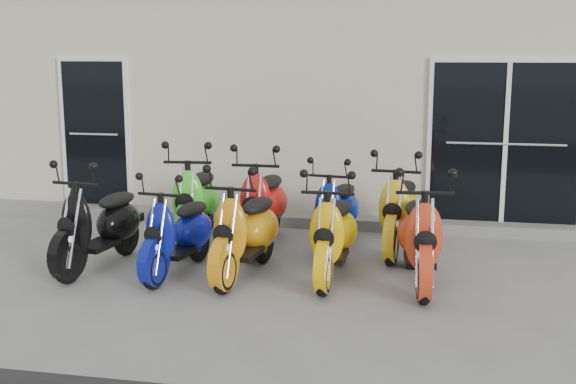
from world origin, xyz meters
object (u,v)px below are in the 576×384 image
at_px(scooter_back_blue, 337,200).
at_px(scooter_front_blue, 178,221).
at_px(scooter_front_black, 99,212).
at_px(scooter_front_orange_b, 334,222).
at_px(scooter_back_yellow, 400,199).
at_px(scooter_front_orange_a, 245,219).
at_px(scooter_back_green, 196,190).
at_px(scooter_back_red, 264,193).
at_px(scooter_front_red, 420,224).

bearing_deg(scooter_back_blue, scooter_front_blue, -128.92).
xyz_separation_m(scooter_front_black, scooter_front_orange_b, (2.61, 0.12, -0.01)).
bearing_deg(scooter_front_black, scooter_back_yellow, 29.88).
xyz_separation_m(scooter_front_orange_a, scooter_back_green, (-0.98, 1.29, 0.03)).
relative_size(scooter_front_orange_a, scooter_back_red, 0.97).
height_order(scooter_front_orange_a, scooter_front_red, scooter_front_red).
bearing_deg(scooter_front_red, scooter_back_blue, 122.79).
bearing_deg(scooter_front_red, scooter_front_orange_a, 177.45).
xyz_separation_m(scooter_front_black, scooter_front_orange_a, (1.68, 0.00, 0.00)).
height_order(scooter_front_orange_b, scooter_back_blue, scooter_front_orange_b).
xyz_separation_m(scooter_back_blue, scooter_back_yellow, (0.77, -0.09, 0.06)).
xyz_separation_m(scooter_front_orange_a, scooter_front_orange_b, (0.93, 0.12, -0.02)).
distance_m(scooter_front_orange_b, scooter_back_yellow, 1.36).
relative_size(scooter_front_orange_b, scooter_back_blue, 1.06).
distance_m(scooter_front_orange_b, scooter_back_blue, 1.30).
bearing_deg(scooter_front_red, scooter_front_orange_b, 173.01).
bearing_deg(scooter_back_red, scooter_front_blue, -115.43).
bearing_deg(scooter_front_blue, scooter_front_red, 10.43).
height_order(scooter_front_black, scooter_back_green, scooter_back_green).
bearing_deg(scooter_back_yellow, scooter_front_red, -72.33).
bearing_deg(scooter_back_blue, scooter_front_red, -44.10).
height_order(scooter_front_orange_a, scooter_back_blue, scooter_front_orange_a).
distance_m(scooter_front_black, scooter_front_red, 3.51).
bearing_deg(scooter_front_orange_b, scooter_back_red, 132.83).
height_order(scooter_back_blue, scooter_back_yellow, scooter_back_yellow).
relative_size(scooter_front_blue, scooter_back_green, 0.87).
distance_m(scooter_front_black, scooter_back_red, 2.04).
xyz_separation_m(scooter_front_black, scooter_back_yellow, (3.24, 1.33, 0.01)).
bearing_deg(scooter_front_orange_b, scooter_front_red, 0.19).
xyz_separation_m(scooter_front_red, scooter_back_green, (-2.81, 1.20, 0.02)).
bearing_deg(scooter_front_orange_b, scooter_back_yellow, 63.82).
bearing_deg(scooter_back_yellow, scooter_back_red, -173.95).
bearing_deg(scooter_front_orange_a, scooter_back_green, 134.34).
relative_size(scooter_front_black, scooter_front_red, 0.98).
bearing_deg(scooter_back_green, scooter_front_orange_a, -58.75).
relative_size(scooter_front_red, scooter_back_red, 0.98).
bearing_deg(scooter_back_green, scooter_front_black, -124.28).
relative_size(scooter_front_blue, scooter_back_red, 0.89).
bearing_deg(scooter_back_blue, scooter_back_red, -165.87).
bearing_deg(scooter_front_black, scooter_back_green, 69.39).
bearing_deg(scooter_front_orange_a, scooter_front_blue, -169.35).
height_order(scooter_front_orange_b, scooter_back_red, scooter_back_red).
height_order(scooter_front_red, scooter_back_blue, scooter_front_red).
relative_size(scooter_front_blue, scooter_front_orange_a, 0.92).
xyz_separation_m(scooter_front_orange_b, scooter_back_red, (-1.04, 1.19, 0.04)).
xyz_separation_m(scooter_front_blue, scooter_front_orange_a, (0.74, 0.05, 0.05)).
bearing_deg(scooter_front_blue, scooter_front_black, -175.34).
relative_size(scooter_front_orange_a, scooter_front_red, 0.98).
bearing_deg(scooter_back_yellow, scooter_front_black, -152.30).
xyz_separation_m(scooter_back_green, scooter_back_yellow, (2.55, 0.03, -0.02)).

